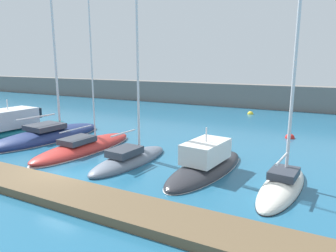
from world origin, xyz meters
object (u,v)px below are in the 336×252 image
object	(u,v)px
sailboat_red_third	(85,146)
sailboat_ivory_sixth	(282,185)
sailboat_slate_fourth	(130,159)
motorboat_charcoal_fifth	(206,165)
mooring_buoy_red	(290,138)
mooring_buoy_yellow	(250,114)
motorboat_teal_nearest	(13,126)
sailboat_navy_second	(47,134)

from	to	relation	value
sailboat_red_third	sailboat_ivory_sixth	xyz separation A→B (m)	(13.15, -0.70, -0.09)
sailboat_slate_fourth	motorboat_charcoal_fifth	xyz separation A→B (m)	(4.66, 0.77, 0.11)
motorboat_charcoal_fifth	mooring_buoy_red	size ratio (longest dim) A/B	10.64
sailboat_slate_fourth	mooring_buoy_yellow	size ratio (longest dim) A/B	15.63
mooring_buoy_yellow	motorboat_teal_nearest	bearing A→B (deg)	-129.06
motorboat_teal_nearest	mooring_buoy_red	world-z (taller)	motorboat_teal_nearest
sailboat_navy_second	mooring_buoy_yellow	bearing A→B (deg)	-25.68
sailboat_red_third	mooring_buoy_red	bearing A→B (deg)	-47.18
motorboat_charcoal_fifth	mooring_buoy_yellow	bearing A→B (deg)	13.01
motorboat_charcoal_fifth	sailboat_ivory_sixth	distance (m)	4.21
sailboat_slate_fourth	sailboat_navy_second	bearing A→B (deg)	83.15
motorboat_teal_nearest	mooring_buoy_red	size ratio (longest dim) A/B	14.18
motorboat_teal_nearest	sailboat_ivory_sixth	bearing A→B (deg)	-91.58
motorboat_charcoal_fifth	sailboat_ivory_sixth	size ratio (longest dim) A/B	0.77
motorboat_teal_nearest	sailboat_ivory_sixth	world-z (taller)	sailboat_ivory_sixth
motorboat_charcoal_fifth	sailboat_slate_fourth	bearing A→B (deg)	106.01
sailboat_red_third	motorboat_charcoal_fifth	bearing A→B (deg)	-87.45
motorboat_charcoal_fifth	mooring_buoy_yellow	world-z (taller)	motorboat_charcoal_fifth
sailboat_navy_second	mooring_buoy_red	size ratio (longest dim) A/B	28.98
sailboat_navy_second	mooring_buoy_red	distance (m)	19.42
sailboat_ivory_sixth	mooring_buoy_yellow	bearing A→B (deg)	21.94
sailboat_ivory_sixth	motorboat_teal_nearest	bearing A→B (deg)	90.29
motorboat_teal_nearest	sailboat_ivory_sixth	xyz separation A→B (m)	(22.23, -1.84, -0.39)
sailboat_navy_second	motorboat_charcoal_fifth	size ratio (longest dim) A/B	2.72
sailboat_red_third	sailboat_slate_fourth	distance (m)	4.40
motorboat_teal_nearest	sailboat_navy_second	distance (m)	4.24
sailboat_slate_fourth	mooring_buoy_red	world-z (taller)	sailboat_slate_fourth
sailboat_ivory_sixth	sailboat_navy_second	bearing A→B (deg)	89.44
motorboat_teal_nearest	sailboat_red_third	size ratio (longest dim) A/B	0.57
sailboat_red_third	sailboat_ivory_sixth	size ratio (longest dim) A/B	1.80
motorboat_teal_nearest	sailboat_red_third	world-z (taller)	sailboat_red_third
motorboat_teal_nearest	motorboat_charcoal_fifth	xyz separation A→B (m)	(18.08, -1.16, -0.24)
mooring_buoy_red	mooring_buoy_yellow	size ratio (longest dim) A/B	1.10
sailboat_navy_second	sailboat_slate_fourth	size ratio (longest dim) A/B	2.03
sailboat_red_third	mooring_buoy_yellow	bearing A→B (deg)	-15.35
sailboat_ivory_sixth	mooring_buoy_red	world-z (taller)	sailboat_ivory_sixth
sailboat_red_third	sailboat_ivory_sixth	world-z (taller)	sailboat_red_third
motorboat_teal_nearest	mooring_buoy_red	bearing A→B (deg)	-63.55
sailboat_navy_second	sailboat_slate_fourth	distance (m)	9.36
sailboat_red_third	motorboat_charcoal_fifth	distance (m)	9.00
motorboat_charcoal_fifth	mooring_buoy_red	world-z (taller)	motorboat_charcoal_fifth
sailboat_red_third	mooring_buoy_yellow	size ratio (longest dim) A/B	27.32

